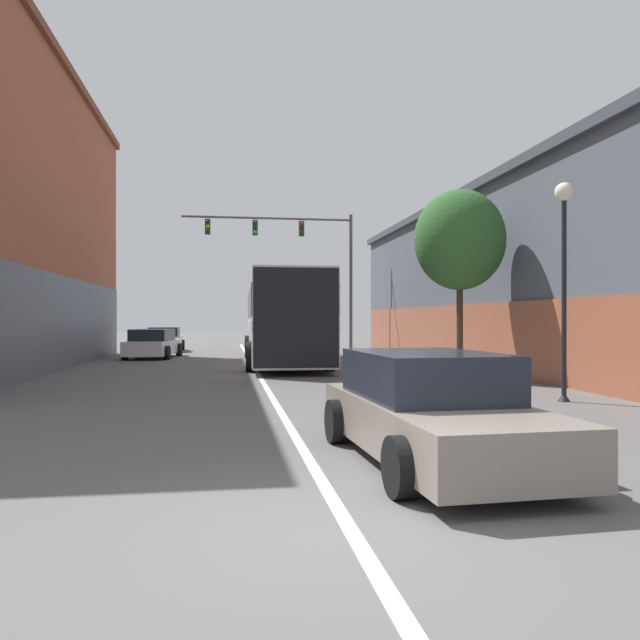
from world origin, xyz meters
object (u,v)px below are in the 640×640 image
at_px(hatchback_foreground, 431,410).
at_px(traffic_signal_gantry, 298,249).
at_px(bus, 283,316).
at_px(parked_car_left_mid, 165,340).
at_px(street_lamp, 564,256).
at_px(street_tree_near, 460,240).
at_px(parked_car_left_near, 153,344).

height_order(hatchback_foreground, traffic_signal_gantry, traffic_signal_gantry).
bearing_deg(bus, parked_car_left_mid, 29.75).
relative_size(hatchback_foreground, parked_car_left_mid, 1.18).
relative_size(hatchback_foreground, street_lamp, 0.98).
xyz_separation_m(hatchback_foreground, traffic_signal_gantry, (1.33, 25.72, 4.87)).
bearing_deg(street_lamp, street_tree_near, 91.94).
bearing_deg(parked_car_left_near, street_tree_near, -131.03).
xyz_separation_m(parked_car_left_mid, street_lamp, (10.25, -22.28, 2.43)).
bearing_deg(street_lamp, parked_car_left_near, 121.81).
xyz_separation_m(bus, traffic_signal_gantry, (1.58, 8.78, 3.63)).
bearing_deg(hatchback_foreground, parked_car_left_near, 11.97).
relative_size(bus, parked_car_left_mid, 3.19).
xyz_separation_m(bus, parked_car_left_mid, (-5.47, 10.17, -1.25)).
height_order(bus, traffic_signal_gantry, traffic_signal_gantry).
xyz_separation_m(street_lamp, street_tree_near, (-0.18, 5.40, 1.00)).
xyz_separation_m(parked_car_left_mid, traffic_signal_gantry, (7.05, -1.39, 4.88)).
relative_size(hatchback_foreground, parked_car_left_near, 0.99).
distance_m(parked_car_left_near, traffic_signal_gantry, 9.62).
distance_m(bus, hatchback_foreground, 16.99).
bearing_deg(bus, hatchback_foreground, -177.66).
relative_size(parked_car_left_near, street_lamp, 0.99).
relative_size(bus, parked_car_left_near, 2.67).
height_order(hatchback_foreground, parked_car_left_mid, hatchback_foreground).
height_order(bus, street_lamp, street_lamp).
relative_size(hatchback_foreground, street_tree_near, 0.81).
relative_size(bus, hatchback_foreground, 2.70).
height_order(traffic_signal_gantry, street_lamp, traffic_signal_gantry).
relative_size(parked_car_left_near, street_tree_near, 0.82).
xyz_separation_m(bus, parked_car_left_near, (-5.42, 4.35, -1.25)).
height_order(hatchback_foreground, street_tree_near, street_tree_near).
height_order(bus, parked_car_left_near, bus).
bearing_deg(traffic_signal_gantry, bus, -100.23).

